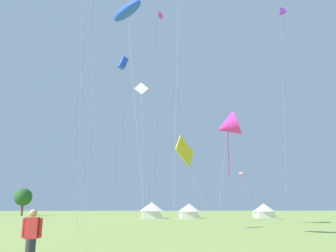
{
  "coord_description": "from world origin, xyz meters",
  "views": [
    {
      "loc": [
        -3.79,
        -3.75,
        1.77
      ],
      "look_at": [
        0.0,
        32.0,
        10.08
      ],
      "focal_mm": 37.81,
      "sensor_mm": 36.0,
      "label": 1
    }
  ],
  "objects": [
    {
      "name": "festival_tent_right",
      "position": [
        -0.03,
        57.79,
        1.48
      ],
      "size": [
        4.1,
        4.1,
        2.67
      ],
      "color": "white",
      "rests_on": "ground"
    },
    {
      "name": "kite_pink_parafoil",
      "position": [
        12.56,
        47.44,
        6.68
      ],
      "size": [
        2.27,
        2.03,
        7.01
      ],
      "color": "pink",
      "rests_on": "ground"
    },
    {
      "name": "kite_white_diamond",
      "position": [
        -2.54,
        43.46,
        17.71
      ],
      "size": [
        2.04,
        1.19,
        19.05
      ],
      "color": "white",
      "rests_on": "ground"
    },
    {
      "name": "kite_magenta_parafoil",
      "position": [
        0.86,
        53.17,
        35.1
      ],
      "size": [
        2.36,
        3.4,
        35.68
      ],
      "color": "#E02DA3",
      "rests_on": "ground"
    },
    {
      "name": "festival_tent_left",
      "position": [
        19.68,
        57.79,
        1.36
      ],
      "size": [
        3.79,
        3.79,
        2.46
      ],
      "color": "white",
      "rests_on": "ground"
    },
    {
      "name": "festival_tent_center",
      "position": [
        6.4,
        57.79,
        1.36
      ],
      "size": [
        3.78,
        3.78,
        2.46
      ],
      "color": "white",
      "rests_on": "ground"
    },
    {
      "name": "kite_blue_parafoil",
      "position": [
        -4.28,
        17.82,
        14.65
      ],
      "size": [
        2.81,
        3.23,
        15.22
      ],
      "color": "blue",
      "rests_on": "ground"
    },
    {
      "name": "kite_yellow_diamond",
      "position": [
        0.96,
        27.05,
        6.67
      ],
      "size": [
        3.09,
        2.35,
        8.14
      ],
      "color": "yellow",
      "rests_on": "ground"
    },
    {
      "name": "kite_purple_delta",
      "position": [
        23.05,
        52.22,
        36.55
      ],
      "size": [
        3.34,
        2.11,
        37.53
      ],
      "color": "purple",
      "rests_on": "ground"
    },
    {
      "name": "kite_blue_box",
      "position": [
        -5.51,
        53.19,
        25.84
      ],
      "size": [
        1.91,
        1.67,
        26.99
      ],
      "color": "blue",
      "rests_on": "ground"
    },
    {
      "name": "person_spectator",
      "position": [
        -6.59,
        7.24,
        0.85
      ],
      "size": [
        0.57,
        0.28,
        1.73
      ],
      "color": "#2D2D33",
      "rests_on": "ground"
    },
    {
      "name": "kite_magenta_delta",
      "position": [
        7.41,
        35.75,
        11.06
      ],
      "size": [
        4.01,
        3.78,
        12.84
      ],
      "color": "#E02DA3",
      "rests_on": "ground"
    },
    {
      "name": "tree_distant_right",
      "position": [
        -27.22,
        78.61,
        4.03
      ],
      "size": [
        3.83,
        3.83,
        5.97
      ],
      "color": "brown",
      "rests_on": "ground"
    }
  ]
}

